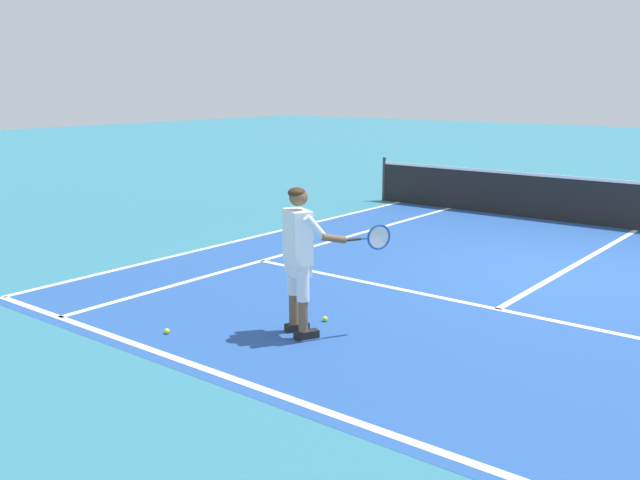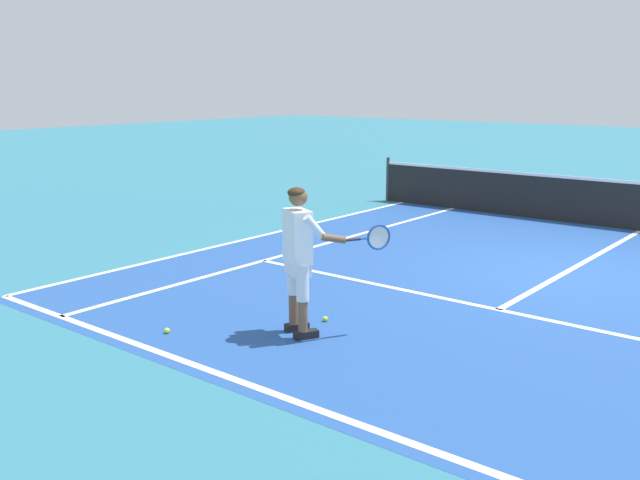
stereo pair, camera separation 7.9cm
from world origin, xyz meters
name	(u,v)px [view 1 (the left image)]	position (x,y,z in m)	size (l,w,h in m)	color
ground_plane	(561,273)	(0.00, 0.00, 0.00)	(80.00, 80.00, 0.00)	teal
court_inner_surface	(538,286)	(0.00, -0.92, 0.00)	(10.98, 10.46, 0.00)	#234C93
line_baseline	(321,410)	(0.00, -5.95, 0.00)	(10.98, 0.10, 0.01)	white
line_service	(497,309)	(0.00, -2.29, 0.00)	(8.23, 0.10, 0.01)	white
line_centre_service	(582,261)	(0.00, 0.91, 0.00)	(0.10, 6.40, 0.01)	white
line_singles_left	(314,246)	(-4.12, -0.92, 0.00)	(0.10, 10.06, 0.01)	white
line_doubles_left	(258,236)	(-5.49, -0.92, 0.00)	(0.10, 10.06, 0.01)	white
tennis_net	(639,205)	(0.00, 4.11, 0.50)	(11.96, 0.08, 1.07)	#333338
tennis_player	(301,251)	(-1.37, -4.57, 0.99)	(1.01, 0.94, 1.71)	black
tennis_ball_near_feet	(325,319)	(-1.45, -4.03, 0.03)	(0.07, 0.07, 0.07)	#CCE02D
tennis_ball_by_baseline	(167,331)	(-2.61, -5.51, 0.03)	(0.07, 0.07, 0.07)	#CCE02D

